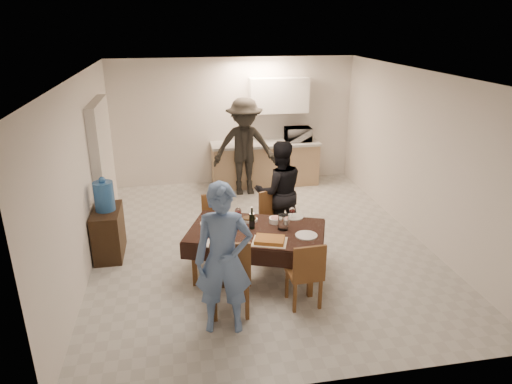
% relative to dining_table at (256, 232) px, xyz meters
% --- Properties ---
extents(floor, '(5.00, 6.00, 0.02)m').
position_rel_dining_table_xyz_m(floor, '(0.24, 0.93, -0.66)').
color(floor, '#B8B9B3').
rests_on(floor, ground).
extents(ceiling, '(5.00, 6.00, 0.02)m').
position_rel_dining_table_xyz_m(ceiling, '(0.24, 0.93, 1.94)').
color(ceiling, white).
rests_on(ceiling, wall_back).
extents(wall_back, '(5.00, 0.02, 2.60)m').
position_rel_dining_table_xyz_m(wall_back, '(0.24, 3.93, 0.64)').
color(wall_back, silver).
rests_on(wall_back, floor).
extents(wall_front, '(5.00, 0.02, 2.60)m').
position_rel_dining_table_xyz_m(wall_front, '(0.24, -2.07, 0.64)').
color(wall_front, silver).
rests_on(wall_front, floor).
extents(wall_left, '(0.02, 6.00, 2.60)m').
position_rel_dining_table_xyz_m(wall_left, '(-2.26, 0.93, 0.64)').
color(wall_left, silver).
rests_on(wall_left, floor).
extents(wall_right, '(0.02, 6.00, 2.60)m').
position_rel_dining_table_xyz_m(wall_right, '(2.74, 0.93, 0.64)').
color(wall_right, silver).
rests_on(wall_right, floor).
extents(stub_partition, '(0.15, 1.40, 2.10)m').
position_rel_dining_table_xyz_m(stub_partition, '(-2.18, 2.13, 0.39)').
color(stub_partition, beige).
rests_on(stub_partition, floor).
extents(kitchen_base_cabinet, '(2.20, 0.60, 0.86)m').
position_rel_dining_table_xyz_m(kitchen_base_cabinet, '(0.84, 3.61, -0.23)').
color(kitchen_base_cabinet, tan).
rests_on(kitchen_base_cabinet, floor).
extents(kitchen_worktop, '(2.24, 0.64, 0.05)m').
position_rel_dining_table_xyz_m(kitchen_worktop, '(0.84, 3.61, 0.23)').
color(kitchen_worktop, '#B5B6B0').
rests_on(kitchen_worktop, kitchen_base_cabinet).
extents(upper_cabinet, '(1.20, 0.34, 0.70)m').
position_rel_dining_table_xyz_m(upper_cabinet, '(1.14, 3.75, 1.19)').
color(upper_cabinet, white).
rests_on(upper_cabinet, wall_back).
extents(dining_table, '(2.01, 1.57, 0.69)m').
position_rel_dining_table_xyz_m(dining_table, '(0.00, 0.00, 0.00)').
color(dining_table, black).
rests_on(dining_table, floor).
extents(chair_near_left, '(0.50, 0.50, 0.55)m').
position_rel_dining_table_xyz_m(chair_near_left, '(-0.45, -0.85, -0.04)').
color(chair_near_left, brown).
rests_on(chair_near_left, floor).
extents(chair_near_right, '(0.42, 0.42, 0.47)m').
position_rel_dining_table_xyz_m(chair_near_right, '(0.45, -0.83, -0.12)').
color(chair_near_right, brown).
rests_on(chair_near_right, floor).
extents(chair_far_left, '(0.43, 0.43, 0.48)m').
position_rel_dining_table_xyz_m(chair_far_left, '(-0.45, 0.67, -0.12)').
color(chair_far_left, brown).
rests_on(chair_far_left, floor).
extents(chair_far_right, '(0.52, 0.54, 0.48)m').
position_rel_dining_table_xyz_m(chair_far_right, '(0.45, 0.67, -0.12)').
color(chair_far_right, brown).
rests_on(chair_far_right, floor).
extents(console, '(0.39, 0.78, 0.72)m').
position_rel_dining_table_xyz_m(console, '(-2.04, 0.97, -0.30)').
color(console, '#2F200F').
rests_on(console, floor).
extents(water_jug, '(0.28, 0.28, 0.43)m').
position_rel_dining_table_xyz_m(water_jug, '(-2.04, 0.97, 0.28)').
color(water_jug, '#346FB8').
rests_on(water_jug, console).
extents(wine_bottle, '(0.08, 0.08, 0.31)m').
position_rel_dining_table_xyz_m(wine_bottle, '(-0.05, 0.05, 0.18)').
color(wine_bottle, black).
rests_on(wine_bottle, dining_table).
extents(water_pitcher, '(0.14, 0.14, 0.21)m').
position_rel_dining_table_xyz_m(water_pitcher, '(0.35, -0.05, 0.14)').
color(water_pitcher, white).
rests_on(water_pitcher, dining_table).
extents(savoury_tart, '(0.51, 0.44, 0.05)m').
position_rel_dining_table_xyz_m(savoury_tart, '(0.10, -0.38, 0.06)').
color(savoury_tart, '#AA7932').
rests_on(savoury_tart, dining_table).
extents(salad_bowl, '(0.18, 0.18, 0.07)m').
position_rel_dining_table_xyz_m(salad_bowl, '(0.30, 0.18, 0.07)').
color(salad_bowl, silver).
rests_on(salad_bowl, dining_table).
extents(mushroom_dish, '(0.21, 0.21, 0.04)m').
position_rel_dining_table_xyz_m(mushroom_dish, '(-0.05, 0.28, 0.05)').
color(mushroom_dish, silver).
rests_on(mushroom_dish, dining_table).
extents(wine_glass_a, '(0.08, 0.08, 0.17)m').
position_rel_dining_table_xyz_m(wine_glass_a, '(-0.55, -0.25, 0.12)').
color(wine_glass_a, white).
rests_on(wine_glass_a, dining_table).
extents(wine_glass_b, '(0.08, 0.08, 0.18)m').
position_rel_dining_table_xyz_m(wine_glass_b, '(0.55, 0.25, 0.12)').
color(wine_glass_b, white).
rests_on(wine_glass_b, dining_table).
extents(wine_glass_c, '(0.09, 0.09, 0.21)m').
position_rel_dining_table_xyz_m(wine_glass_c, '(-0.20, 0.30, 0.14)').
color(wine_glass_c, white).
rests_on(wine_glass_c, dining_table).
extents(plate_near_left, '(0.26, 0.26, 0.01)m').
position_rel_dining_table_xyz_m(plate_near_left, '(-0.60, -0.30, 0.04)').
color(plate_near_left, silver).
rests_on(plate_near_left, dining_table).
extents(plate_near_right, '(0.29, 0.29, 0.02)m').
position_rel_dining_table_xyz_m(plate_near_right, '(0.60, -0.30, 0.04)').
color(plate_near_right, silver).
rests_on(plate_near_right, dining_table).
extents(plate_far_left, '(0.25, 0.25, 0.01)m').
position_rel_dining_table_xyz_m(plate_far_left, '(-0.60, 0.30, 0.04)').
color(plate_far_left, silver).
rests_on(plate_far_left, dining_table).
extents(plate_far_right, '(0.25, 0.25, 0.01)m').
position_rel_dining_table_xyz_m(plate_far_right, '(0.60, 0.30, 0.04)').
color(plate_far_right, silver).
rests_on(plate_far_right, dining_table).
extents(microwave, '(0.53, 0.36, 0.29)m').
position_rel_dining_table_xyz_m(microwave, '(1.54, 3.61, 0.40)').
color(microwave, white).
rests_on(microwave, kitchen_worktop).
extents(person_near, '(0.69, 0.50, 1.74)m').
position_rel_dining_table_xyz_m(person_near, '(-0.55, -1.05, 0.21)').
color(person_near, '#5B7AAD').
rests_on(person_near, floor).
extents(person_far, '(0.80, 0.64, 1.61)m').
position_rel_dining_table_xyz_m(person_far, '(0.55, 1.05, 0.15)').
color(person_far, black).
rests_on(person_far, floor).
extents(person_kitchen, '(1.24, 0.71, 1.92)m').
position_rel_dining_table_xyz_m(person_kitchen, '(0.34, 3.16, 0.30)').
color(person_kitchen, black).
rests_on(person_kitchen, floor).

